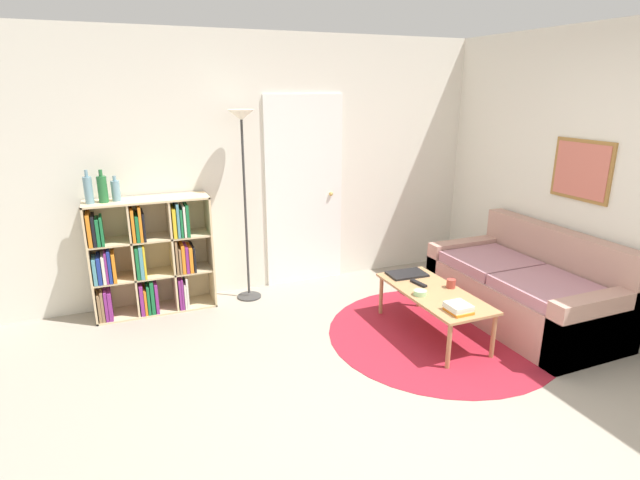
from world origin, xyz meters
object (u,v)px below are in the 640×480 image
bottle_middle (103,189)px  laptop (407,274)px  couch (527,291)px  cup (451,284)px  bottle_left (88,190)px  floor_lamp (243,148)px  bookshelf (148,258)px  coffee_table (434,295)px  bottle_right (116,190)px  bowl (420,293)px

bottle_middle → laptop: bearing=-21.7°
couch → cup: (-0.79, 0.10, 0.16)m
bottle_left → bottle_middle: size_ratio=1.02×
floor_lamp → bottle_middle: size_ratio=6.48×
bookshelf → coffee_table: size_ratio=0.97×
floor_lamp → bottle_left: (-1.37, 0.03, -0.30)m
coffee_table → bottle_right: size_ratio=5.00×
floor_lamp → cup: (1.46, -1.38, -1.09)m
bowl → laptop: bearing=71.5°
laptop → bowl: 0.47m
couch → coffee_table: size_ratio=1.51×
bottle_middle → bottle_right: (0.11, 0.02, -0.03)m
coffee_table → bottle_right: 2.95m
floor_lamp → coffee_table: 2.22m
laptop → cup: size_ratio=4.65×
cup → bottle_right: (-2.61, 1.43, 0.76)m
couch → coffee_table: couch is taller
bookshelf → bowl: size_ratio=9.88×
bottle_left → bottle_right: 0.22m
cup → bottle_right: size_ratio=0.34×
cup → bottle_middle: bottle_middle is taller
floor_lamp → bottle_middle: floor_lamp is taller
coffee_table → laptop: bearing=90.9°
couch → bottle_middle: (-3.51, 1.51, 0.94)m
laptop → cup: 0.45m
couch → cup: 0.81m
floor_lamp → coffee_table: size_ratio=1.66×
bookshelf → bottle_right: bottle_right is taller
coffee_table → bottle_middle: bearing=150.7°
couch → bottle_left: size_ratio=5.80×
couch → bowl: size_ratio=15.36×
bookshelf → laptop: 2.44m
coffee_table → cup: (0.18, 0.01, 0.08)m
floor_lamp → coffee_table: bearing=-47.4°
bookshelf → coffee_table: bookshelf is taller
floor_lamp → bottle_right: (-1.15, 0.06, -0.33)m
bookshelf → floor_lamp: 1.37m
couch → bottle_left: bearing=157.5°
bowl → cup: bearing=6.1°
cup → bottle_left: bottle_left is taller
floor_lamp → cup: 2.28m
couch → laptop: 1.11m
bowl → couch: bearing=-3.1°
bottle_left → floor_lamp: bearing=-1.1°
coffee_table → bottle_left: (-2.65, 1.42, 0.86)m
bookshelf → cup: 2.80m
bookshelf → coffee_table: bearing=-33.0°
bookshelf → bottle_left: (-0.43, -0.03, 0.69)m
floor_lamp → laptop: bearing=-37.4°
bookshelf → bowl: 2.54m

